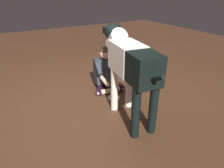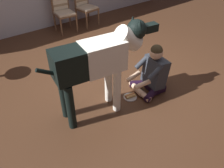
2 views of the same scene
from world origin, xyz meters
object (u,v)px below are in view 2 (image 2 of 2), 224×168
Objects in this scene: dining_chair_right_of_pair at (85,4)px; large_dog at (99,60)px; dining_chair_left_of_pair at (63,9)px; person_sitting_on_floor at (152,73)px; hot_dog_on_plate at (130,96)px.

dining_chair_right_of_pair is 3.45m from large_dog.
dining_chair_right_of_pair is at bearing 61.14° from large_dog.
large_dog is (-1.02, -3.01, 0.33)m from dining_chair_left_of_pair.
dining_chair_left_of_pair is 3.16m from person_sitting_on_floor.
dining_chair_right_of_pair is at bearing 70.14° from hot_dog_on_plate.
person_sitting_on_floor is (-0.07, -3.15, -0.20)m from dining_chair_left_of_pair.
person_sitting_on_floor is (-0.71, -3.15, -0.20)m from dining_chair_right_of_pair.
dining_chair_left_of_pair is at bearing 81.23° from hot_dog_on_plate.
large_dog is at bearing -108.71° from dining_chair_left_of_pair.
dining_chair_right_of_pair is 4.44× the size of hot_dog_on_plate.
hot_dog_on_plate is at bearing -8.27° from large_dog.
large_dog is 7.83× the size of hot_dog_on_plate.
person_sitting_on_floor is at bearing -91.24° from dining_chair_left_of_pair.
large_dog is (-1.66, -3.01, 0.33)m from dining_chair_right_of_pair.
dining_chair_right_of_pair is 3.23m from person_sitting_on_floor.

